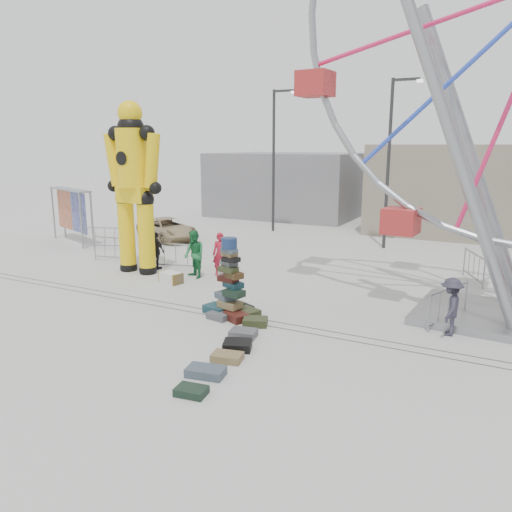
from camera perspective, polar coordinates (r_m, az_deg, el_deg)
The scene contains 27 objects.
ground at distance 15.03m, azimuth -8.83°, elevation -7.00°, with size 90.00×90.00×0.00m, color #9E9E99.
track_line_near at distance 15.48m, azimuth -7.53°, elevation -6.34°, with size 40.00×0.04×0.01m, color #47443F.
track_line_far at distance 15.80m, azimuth -6.70°, elevation -5.93°, with size 40.00×0.04×0.01m, color #47443F.
building_right at distance 31.52m, azimuth 24.71°, elevation 6.94°, with size 12.00×8.00×5.00m, color gray.
building_left at distance 36.48m, azimuth 3.86°, elevation 8.20°, with size 10.00×8.00×4.40m, color gray.
lamp_post_right at distance 24.97m, azimuth 15.15°, elevation 11.01°, with size 1.41×0.25×8.00m.
lamp_post_left at distance 29.13m, azimuth 2.19°, elevation 11.60°, with size 1.41×0.25×8.00m.
suitcase_tower at distance 14.89m, azimuth -2.92°, elevation -4.36°, with size 1.83×1.51×2.37m.
crash_test_dummy at distance 20.04m, azimuth -13.81°, elevation 8.25°, with size 2.70×1.19×6.83m.
banner_scaffold at distance 27.43m, azimuth -20.41°, elevation 5.77°, with size 3.83×1.99×2.79m.
steamer_trunk at distance 18.69m, azimuth -9.69°, elevation -2.45°, with size 0.86×0.50×0.40m, color silver.
row_case_0 at distance 14.22m, azimuth -0.08°, elevation -7.52°, with size 0.68×0.51×0.22m, color #30381C.
row_case_1 at distance 13.41m, azimuth -1.46°, elevation -8.84°, with size 0.69×0.52×0.20m, color #515358.
row_case_2 at distance 12.65m, azimuth -2.13°, elevation -10.17°, with size 0.69×0.56×0.22m, color black.
row_case_3 at distance 12.06m, azimuth -3.31°, elevation -11.46°, with size 0.72×0.48×0.18m, color olive.
row_case_4 at distance 11.37m, azimuth -5.77°, elevation -13.02°, with size 0.85×0.50×0.20m, color #41505D.
row_case_5 at distance 10.64m, azimuth -7.41°, elevation -15.06°, with size 0.64×0.45×0.17m, color black.
barricade_dummy_a at distance 25.40m, azimuth -16.85°, elevation 1.98°, with size 2.00×0.10×1.10m, color gray, non-canonical shape.
barricade_dummy_b at distance 22.59m, azimuth -15.84°, elevation 0.77°, with size 2.00×0.10×1.10m, color gray, non-canonical shape.
barricade_dummy_c at distance 20.61m, azimuth -9.15°, elevation -0.02°, with size 2.00×0.10×1.10m, color gray, non-canonical shape.
barricade_wheel_front at distance 15.22m, azimuth 21.13°, elevation -5.29°, with size 2.00×0.10×1.10m, color gray, non-canonical shape.
barricade_wheel_back at distance 20.23m, azimuth 23.61°, elevation -1.18°, with size 2.00×0.10×1.10m, color gray, non-canonical shape.
pedestrian_red at distance 19.38m, azimuth -4.08°, elevation 0.21°, with size 0.62×0.41×1.69m, color #A9182C.
pedestrian_green at distance 19.12m, azimuth -7.08°, elevation 0.19°, with size 0.89×0.69×1.83m, color #1B6E37.
pedestrian_black at distance 20.72m, azimuth -11.34°, elevation 0.58°, with size 0.90×0.37×1.53m, color black.
pedestrian_grey at distance 14.31m, azimuth 21.36°, elevation -5.41°, with size 1.02×0.59×1.58m, color #2A2937.
parked_suv at distance 27.20m, azimuth -10.10°, elevation 3.07°, with size 1.92×4.16×1.16m, color tan.
Camera 1 is at (8.42, -11.39, 5.02)m, focal length 35.00 mm.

